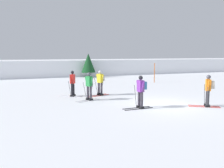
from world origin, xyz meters
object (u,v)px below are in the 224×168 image
skier_green (89,85)px  skier_yellow (100,81)px  trail_marker_pole (154,73)px  conifer_far_left (88,63)px  skier_purple (141,90)px  skier_orange (208,89)px  skier_red (72,83)px

skier_green → skier_yellow: (1.17, 1.42, 0.04)m
trail_marker_pole → conifer_far_left: size_ratio=0.66×
skier_purple → conifer_far_left: conifer_far_left is taller
skier_yellow → conifer_far_left: size_ratio=0.59×
skier_yellow → skier_orange: bearing=-51.0°
skier_orange → skier_purple: bearing=164.8°
skier_purple → trail_marker_pole: size_ratio=0.89×
skier_green → trail_marker_pole: (8.35, 6.31, 0.04)m
skier_red → skier_orange: size_ratio=1.00×
skier_red → conifer_far_left: size_ratio=0.59×
skier_purple → skier_red: 5.31m
skier_green → skier_purple: bearing=-56.4°
trail_marker_pole → skier_yellow: bearing=-145.7°
skier_green → skier_orange: bearing=-35.5°
skier_orange → conifer_far_left: 17.62m
skier_orange → trail_marker_pole: bearing=74.3°
skier_purple → skier_yellow: size_ratio=1.00×
skier_purple → skier_green: (-1.96, 2.95, -0.04)m
skier_orange → conifer_far_left: conifer_far_left is taller
skier_purple → skier_green: bearing=123.6°
skier_purple → skier_green: same height
skier_green → trail_marker_pole: trail_marker_pole is taller
trail_marker_pole → skier_orange: bearing=-105.7°
skier_yellow → skier_green: bearing=-129.6°
skier_green → conifer_far_left: size_ratio=0.59×
skier_red → conifer_far_left: bearing=70.4°
skier_red → skier_green: same height
skier_purple → conifer_far_left: bearing=84.5°
trail_marker_pole → skier_purple: bearing=-124.6°
skier_orange → skier_green: bearing=144.5°
skier_red → skier_green: (0.69, -1.65, 0.00)m
skier_purple → skier_orange: same height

